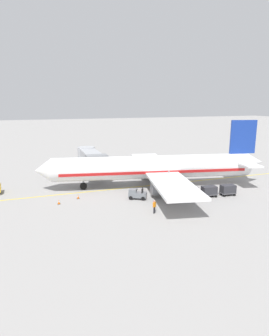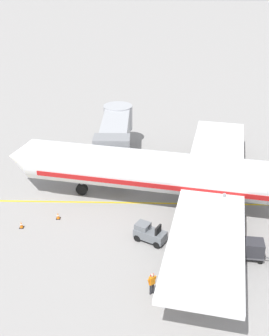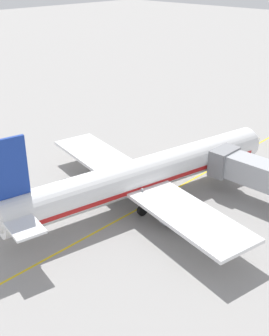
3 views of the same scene
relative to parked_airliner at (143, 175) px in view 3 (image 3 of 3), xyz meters
The scene contains 11 objects.
ground_plane 3.91m from the parked_airliner, 69.17° to the left, with size 400.00×400.00×0.00m, color gray.
gate_lead_in_line 3.91m from the parked_airliner, 69.17° to the left, with size 0.24×80.00×0.01m, color gold.
parked_airliner is the anchor object (origin of this frame).
jet_bridge 12.83m from the parked_airliner, 41.45° to the left, with size 12.24×3.50×4.98m.
baggage_tug_lead 7.33m from the parked_airliner, 135.10° to the left, with size 2.26×2.77×1.62m.
baggage_cart_front 7.68m from the parked_airliner, 159.66° to the right, with size 1.51×2.95×1.58m.
baggage_cart_second_in_train 9.46m from the parked_airliner, 144.43° to the right, with size 1.51×2.95×1.58m.
baggage_cart_third_in_train 11.65m from the parked_airliner, 133.29° to the right, with size 1.51×2.95×1.58m.
ground_crew_wing_walker 11.98m from the parked_airliner, 156.38° to the left, with size 0.49×0.64×1.69m.
safety_cone_nose_left 13.22m from the parked_airliner, 98.88° to the left, with size 0.36×0.36×0.59m.
safety_cone_nose_right 16.20m from the parked_airliner, 102.39° to the left, with size 0.36×0.36×0.59m.
Camera 3 is at (26.99, -32.28, 23.79)m, focal length 45.87 mm.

